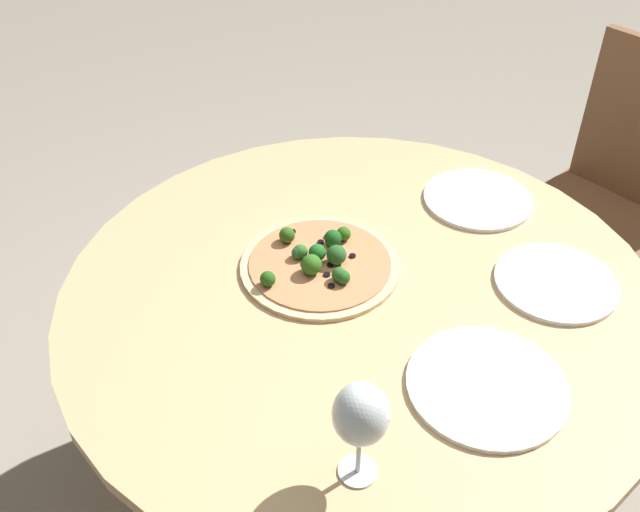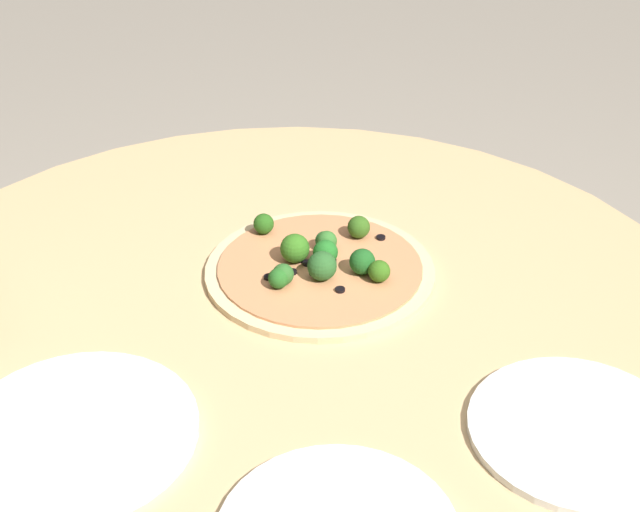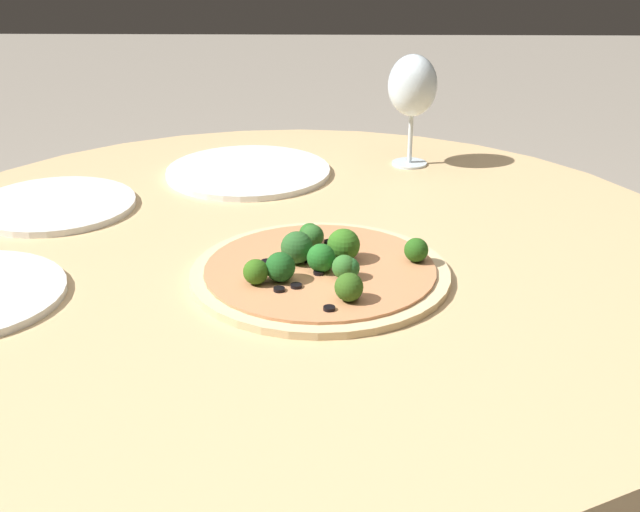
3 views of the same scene
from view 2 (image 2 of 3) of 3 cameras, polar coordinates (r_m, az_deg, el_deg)
The scene contains 4 objects.
dining_table at distance 1.25m, azimuth -2.30°, elevation -5.92°, with size 1.21×1.21×0.74m.
pizza at distance 1.28m, azimuth 0.02°, elevation -0.62°, with size 0.33×0.33×0.06m.
plate_near at distance 1.07m, azimuth 16.24°, elevation -10.67°, with size 0.25×0.25×0.01m.
plate_far at distance 1.06m, azimuth -15.37°, elevation -10.82°, with size 0.28×0.28×0.01m.
Camera 2 is at (0.49, 0.85, 1.45)m, focal length 50.00 mm.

